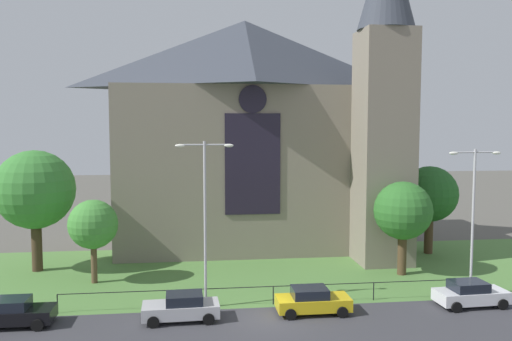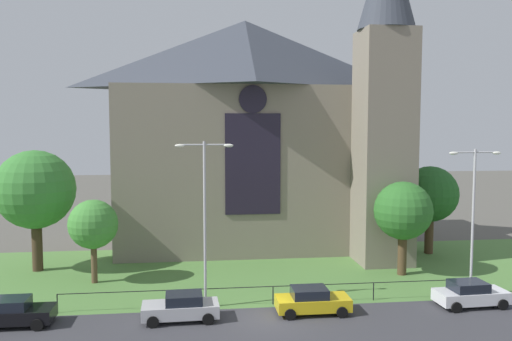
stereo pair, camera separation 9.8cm
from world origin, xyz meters
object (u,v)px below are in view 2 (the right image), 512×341
(parked_car_black, at_px, (12,312))
(parked_car_silver, at_px, (181,307))
(church_building, at_px, (255,131))
(streetlamp_near, at_px, (205,205))
(parked_car_white, at_px, (470,294))
(tree_right_far, at_px, (430,195))
(tree_left_far, at_px, (35,190))
(tree_right_near, at_px, (403,211))
(parked_car_yellow, at_px, (312,301))
(streetlamp_far, at_px, (473,205))
(tree_left_near, at_px, (93,225))

(parked_car_black, distance_m, parked_car_silver, 9.00)
(church_building, relative_size, parked_car_silver, 6.11)
(streetlamp_near, relative_size, parked_car_white, 2.30)
(tree_right_far, bearing_deg, tree_left_far, -176.96)
(streetlamp_near, bearing_deg, tree_right_near, 20.43)
(church_building, xyz_separation_m, tree_right_far, (14.21, -5.01, -5.28))
(parked_car_yellow, height_order, parked_car_white, same)
(tree_right_far, xyz_separation_m, streetlamp_far, (-2.45, -11.22, 0.83))
(parked_car_black, distance_m, parked_car_yellow, 16.40)
(tree_right_near, distance_m, parked_car_silver, 17.66)
(tree_right_far, bearing_deg, parked_car_silver, -147.29)
(tree_left_near, relative_size, streetlamp_far, 0.62)
(tree_right_near, height_order, parked_car_silver, tree_right_near)
(tree_left_near, bearing_deg, streetlamp_near, -38.53)
(tree_left_far, height_order, tree_left_near, tree_left_far)
(parked_car_silver, bearing_deg, parked_car_white, 179.10)
(parked_car_yellow, bearing_deg, church_building, 94.12)
(parked_car_silver, bearing_deg, streetlamp_near, -127.78)
(streetlamp_far, relative_size, parked_car_white, 2.17)
(tree_right_near, bearing_deg, church_building, 130.88)
(parked_car_black, bearing_deg, tree_left_near, 68.55)
(streetlamp_far, height_order, parked_car_black, streetlamp_far)
(church_building, xyz_separation_m, tree_left_near, (-12.26, -10.31, -6.24))
(parked_car_yellow, bearing_deg, streetlamp_near, 164.60)
(streetlamp_near, xyz_separation_m, parked_car_yellow, (6.03, -1.69, -5.36))
(parked_car_white, bearing_deg, streetlamp_far, 58.06)
(church_building, xyz_separation_m, parked_car_silver, (-6.20, -18.12, -9.53))
(tree_left_near, bearing_deg, parked_car_silver, -52.20)
(parked_car_black, relative_size, parked_car_yellow, 1.00)
(parked_car_black, height_order, parked_car_yellow, same)
(tree_left_near, relative_size, parked_car_yellow, 1.36)
(streetlamp_far, xyz_separation_m, parked_car_white, (-0.92, -1.63, -5.08))
(tree_left_near, xyz_separation_m, parked_car_black, (-2.93, -7.56, -3.29))
(streetlamp_near, bearing_deg, tree_right_far, 30.51)
(church_building, relative_size, tree_right_far, 3.53)
(tree_left_far, bearing_deg, streetlamp_far, -18.38)
(parked_car_white, bearing_deg, tree_right_near, 98.78)
(streetlamp_near, bearing_deg, church_building, 73.43)
(tree_right_far, distance_m, parked_car_white, 13.95)
(tree_right_near, xyz_separation_m, parked_car_yellow, (-8.24, -7.01, -3.88))
(parked_car_yellow, bearing_deg, tree_right_near, 40.67)
(streetlamp_near, bearing_deg, parked_car_silver, -126.02)
(tree_left_far, distance_m, tree_right_far, 31.27)
(tree_right_near, distance_m, parked_car_white, 8.08)
(streetlamp_far, relative_size, parked_car_black, 2.21)
(tree_left_near, distance_m, streetlamp_near, 9.73)
(church_building, height_order, tree_left_far, church_building)
(tree_right_far, distance_m, parked_car_black, 32.37)
(streetlamp_far, xyz_separation_m, parked_car_silver, (-17.97, -1.89, -5.08))
(tree_right_far, relative_size, streetlamp_far, 0.79)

